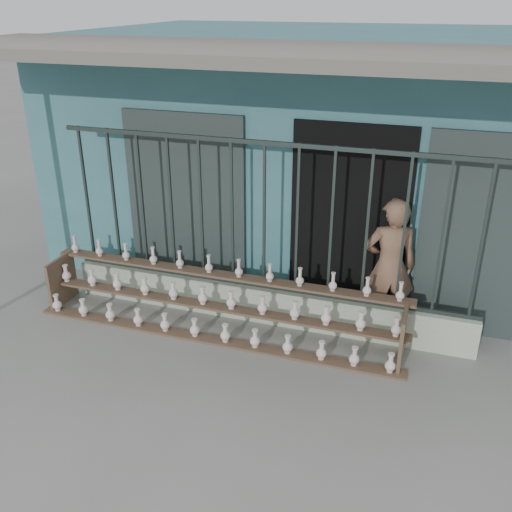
% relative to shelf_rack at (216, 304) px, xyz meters
% --- Properties ---
extents(ground, '(60.00, 60.00, 0.00)m').
position_rel_shelf_rack_xyz_m(ground, '(0.45, -0.89, -0.36)').
color(ground, slate).
extents(workshop_building, '(7.40, 6.60, 3.21)m').
position_rel_shelf_rack_xyz_m(workshop_building, '(0.46, 3.34, 1.26)').
color(workshop_building, '#34676F').
rests_on(workshop_building, ground).
extents(parapet_wall, '(5.00, 0.20, 0.45)m').
position_rel_shelf_rack_xyz_m(parapet_wall, '(0.45, 0.41, -0.14)').
color(parapet_wall, '#A8B89D').
rests_on(parapet_wall, ground).
extents(security_fence, '(5.00, 0.04, 1.80)m').
position_rel_shelf_rack_xyz_m(security_fence, '(0.45, 0.41, 0.99)').
color(security_fence, '#283330').
rests_on(security_fence, parapet_wall).
extents(shelf_rack, '(4.50, 0.68, 0.85)m').
position_rel_shelf_rack_xyz_m(shelf_rack, '(0.00, 0.00, 0.00)').
color(shelf_rack, brown).
rests_on(shelf_rack, ground).
extents(elderly_woman, '(0.69, 0.55, 1.66)m').
position_rel_shelf_rack_xyz_m(elderly_woman, '(1.89, 0.67, 0.47)').
color(elderly_woman, brown).
rests_on(elderly_woman, ground).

